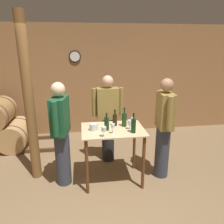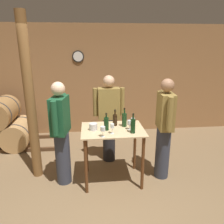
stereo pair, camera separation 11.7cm
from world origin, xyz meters
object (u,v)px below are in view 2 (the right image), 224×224
at_px(wine_bottle_right, 133,126).
at_px(person_host, 164,128).
at_px(wine_bottle_center, 124,120).
at_px(wine_glass_near_right, 129,123).
at_px(wine_bottle_left, 115,120).
at_px(person_visitor_bearded, 61,132).
at_px(person_visitor_with_scarf, 109,117).
at_px(wine_bottle_far_left, 106,123).
at_px(wine_glass_near_center, 112,126).
at_px(wine_glass_near_left, 103,129).
at_px(wine_glass_far_side, 133,120).
at_px(wooden_post, 30,101).
at_px(ice_bucket, 93,127).

distance_m(wine_bottle_right, person_host, 0.62).
height_order(wine_bottle_center, wine_glass_near_right, wine_bottle_center).
xyz_separation_m(wine_bottle_left, person_visitor_bearded, (-0.87, -0.13, -0.13)).
xyz_separation_m(wine_bottle_center, person_visitor_with_scarf, (-0.20, 0.60, -0.15)).
height_order(wine_bottle_far_left, wine_bottle_right, wine_bottle_right).
height_order(wine_glass_near_center, person_visitor_bearded, person_visitor_bearded).
relative_size(wine_glass_near_left, wine_glass_near_right, 1.03).
xyz_separation_m(wine_bottle_center, wine_glass_far_side, (0.14, 0.00, -0.02)).
height_order(wine_glass_near_center, wine_glass_far_side, wine_glass_near_center).
bearing_deg(wine_glass_near_right, wine_bottle_right, -79.81).
distance_m(wine_bottle_right, person_visitor_bearded, 1.13).
height_order(wine_bottle_left, wine_bottle_right, wine_bottle_right).
bearing_deg(wine_bottle_right, wine_glass_near_right, 100.19).
bearing_deg(person_visitor_with_scarf, wine_bottle_left, -84.49).
xyz_separation_m(wine_glass_near_left, person_visitor_bearded, (-0.64, 0.32, -0.15)).
relative_size(wooden_post, person_visitor_bearded, 1.60).
relative_size(wine_glass_near_right, person_host, 0.09).
xyz_separation_m(wooden_post, wine_glass_near_right, (1.56, -0.33, -0.31)).
bearing_deg(person_visitor_bearded, wine_glass_far_side, 3.33).
bearing_deg(wine_bottle_far_left, wine_glass_near_right, -2.28).
relative_size(wine_glass_far_side, person_host, 0.08).
xyz_separation_m(wine_bottle_left, wine_glass_near_left, (-0.23, -0.45, 0.02)).
xyz_separation_m(wine_glass_far_side, person_host, (0.51, -0.08, -0.12)).
relative_size(wine_bottle_far_left, person_visitor_with_scarf, 0.16).
height_order(wine_bottle_left, wine_glass_far_side, wine_bottle_left).
bearing_deg(ice_bucket, person_host, 1.72).
relative_size(wooden_post, wine_bottle_left, 9.88).
xyz_separation_m(wooden_post, person_visitor_with_scarf, (1.30, 0.41, -0.46)).
distance_m(wine_bottle_far_left, wine_glass_near_right, 0.36).
height_order(wine_glass_far_side, ice_bucket, wine_glass_far_side).
bearing_deg(ice_bucket, wine_glass_near_center, -31.22).
xyz_separation_m(wine_glass_near_center, person_visitor_with_scarf, (0.03, 0.88, -0.15)).
distance_m(wooden_post, wine_bottle_center, 1.55).
distance_m(wine_bottle_left, wine_glass_far_side, 0.29).
height_order(wine_bottle_left, person_visitor_bearded, person_visitor_bearded).
bearing_deg(wine_glass_near_right, wooden_post, 167.96).
height_order(wine_bottle_right, person_visitor_bearded, person_visitor_bearded).
height_order(wine_glass_near_right, person_visitor_bearded, person_visitor_bearded).
distance_m(wine_bottle_left, wine_bottle_right, 0.42).
relative_size(wine_bottle_far_left, person_visitor_bearded, 0.16).
height_order(wine_bottle_center, person_visitor_with_scarf, person_visitor_with_scarf).
relative_size(wine_bottle_far_left, wine_glass_near_center, 1.77).
xyz_separation_m(person_host, person_visitor_with_scarf, (-0.85, 0.68, -0.02)).
bearing_deg(wine_glass_far_side, wine_glass_near_left, -143.01).
relative_size(ice_bucket, person_visitor_bearded, 0.08).
distance_m(wine_bottle_far_left, wine_glass_near_left, 0.27).
distance_m(wooden_post, wine_glass_near_left, 1.30).
bearing_deg(ice_bucket, person_visitor_with_scarf, 66.44).
relative_size(wine_bottle_right, person_host, 0.18).
relative_size(wine_glass_near_center, wine_glass_far_side, 1.15).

